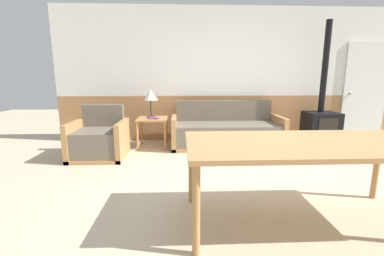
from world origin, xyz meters
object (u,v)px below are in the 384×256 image
armchair (99,141)px  side_table (152,123)px  wood_stove (321,119)px  dining_table (307,149)px  table_lamp (150,96)px  couch (226,133)px

armchair → side_table: size_ratio=1.53×
armchair → wood_stove: wood_stove is taller
dining_table → side_table: bearing=121.6°
side_table → dining_table: 3.16m
armchair → side_table: armchair is taller
dining_table → wood_stove: wood_stove is taller
table_lamp → couch: bearing=-5.1°
dining_table → wood_stove: (1.63, 2.70, -0.20)m
couch → armchair: size_ratio=2.42×
couch → armchair: 2.31m
dining_table → wood_stove: size_ratio=0.91×
side_table → couch: bearing=-1.2°
side_table → table_lamp: 0.51m
table_lamp → side_table: bearing=-71.5°
table_lamp → wood_stove: size_ratio=0.22×
side_table → wood_stove: wood_stove is taller
armchair → wood_stove: bearing=4.1°
side_table → armchair: bearing=-142.3°
couch → wood_stove: size_ratio=0.88×
side_table → wood_stove: size_ratio=0.24×
armchair → side_table: (0.82, 0.63, 0.19)m
armchair → wood_stove: 4.16m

